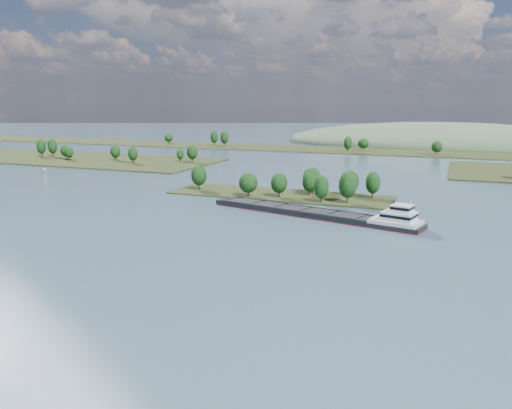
% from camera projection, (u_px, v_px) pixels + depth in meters
% --- Properties ---
extents(ground, '(1800.00, 1800.00, 0.00)m').
position_uv_depth(ground, '(222.00, 225.00, 170.80)').
color(ground, '#374F60').
rests_on(ground, ground).
extents(tree_island, '(100.00, 30.28, 14.45)m').
position_uv_depth(tree_island, '(292.00, 187.00, 221.73)').
color(tree_island, '#242D14').
rests_on(tree_island, ground).
extents(left_bank, '(300.00, 80.00, 15.18)m').
position_uv_depth(left_bank, '(31.00, 156.00, 380.92)').
color(left_bank, '#242D14').
rests_on(left_bank, ground).
extents(back_shoreline, '(900.00, 60.00, 15.54)m').
position_uv_depth(back_shoreline, '(373.00, 151.00, 422.42)').
color(back_shoreline, '#242D14').
rests_on(back_shoreline, ground).
extents(hill_west, '(320.00, 160.00, 44.00)m').
position_uv_depth(hill_west, '(442.00, 144.00, 494.90)').
color(hill_west, '#445B3E').
rests_on(hill_west, ground).
extents(cargo_barge, '(83.41, 29.39, 11.29)m').
position_uv_depth(cargo_barge, '(325.00, 214.00, 181.51)').
color(cargo_barge, black).
rests_on(cargo_barge, ground).
extents(motorboat, '(5.77, 5.62, 2.26)m').
position_uv_depth(motorboat, '(44.00, 170.00, 298.82)').
color(motorboat, white).
rests_on(motorboat, ground).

